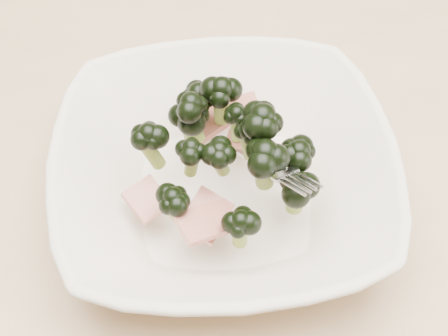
# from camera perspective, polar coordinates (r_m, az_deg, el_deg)

# --- Properties ---
(dining_table) EXTENTS (1.20, 0.80, 0.75)m
(dining_table) POSITION_cam_1_polar(r_m,az_deg,el_deg) (0.73, 0.61, -3.74)
(dining_table) COLOR tan
(dining_table) RESTS_ON ground
(broccoli_dish) EXTENTS (0.34, 0.34, 0.13)m
(broccoli_dish) POSITION_cam_1_polar(r_m,az_deg,el_deg) (0.58, 0.03, -0.42)
(broccoli_dish) COLOR beige
(broccoli_dish) RESTS_ON dining_table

